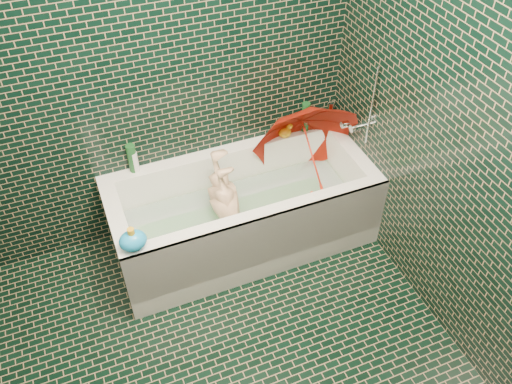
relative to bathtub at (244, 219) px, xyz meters
name	(u,v)px	position (x,y,z in m)	size (l,w,h in m)	color
wall_back	(141,66)	(-0.45, 0.39, 1.04)	(2.80, 2.80, 0.00)	black
wall_right	(493,156)	(0.85, -1.01, 1.04)	(2.80, 2.80, 0.00)	black
bathtub	(244,219)	(0.00, 0.00, 0.00)	(1.70, 0.75, 0.55)	white
bath_mat	(243,223)	(0.00, 0.02, -0.06)	(1.35, 0.47, 0.01)	green
water	(242,208)	(0.00, 0.02, 0.09)	(1.48, 0.53, 0.00)	silver
faucet	(360,122)	(0.81, 0.01, 0.56)	(0.18, 0.19, 0.55)	silver
child	(230,216)	(-0.10, -0.03, 0.10)	(0.34, 0.22, 0.92)	#D9AC87
umbrella	(312,156)	(0.52, 0.06, 0.34)	(0.71, 0.71, 0.63)	red
soap_bottle_a	(331,124)	(0.80, 0.33, 0.34)	(0.10, 0.10, 0.25)	white
soap_bottle_b	(329,122)	(0.80, 0.36, 0.34)	(0.09, 0.09, 0.20)	#4E1E73
soap_bottle_c	(306,130)	(0.61, 0.33, 0.34)	(0.15, 0.15, 0.19)	#14461D
bottle_right_tall	(305,117)	(0.60, 0.34, 0.45)	(0.06, 0.06, 0.22)	#14461D
bottle_right_pump	(330,112)	(0.80, 0.35, 0.42)	(0.05, 0.05, 0.17)	silver
bottle_left_tall	(132,158)	(-0.60, 0.36, 0.44)	(0.06, 0.06, 0.20)	#14461D
bottle_left_short	(134,162)	(-0.60, 0.36, 0.41)	(0.05, 0.05, 0.15)	white
rubber_duck	(286,132)	(0.44, 0.32, 0.38)	(0.12, 0.09, 0.10)	gold
bath_toy	(133,240)	(-0.75, -0.30, 0.41)	(0.18, 0.16, 0.15)	#188DDE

